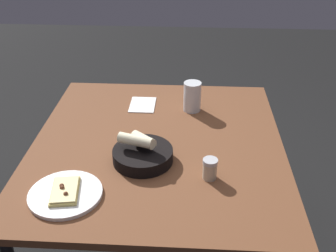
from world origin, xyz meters
The scene contains 6 objects.
dining_table centered at (0.00, 0.00, 0.67)m, with size 1.12×1.03×0.73m.
pizza_plate centered at (0.35, -0.29, 0.74)m, with size 0.25×0.25×0.04m.
bread_basket centered at (0.13, -0.05, 0.76)m, with size 0.23×0.23×0.11m.
beer_glass centered at (-0.29, 0.14, 0.79)m, with size 0.08×0.08×0.14m.
pepper_shaker centered at (0.22, 0.21, 0.76)m, with size 0.05×0.05×0.08m.
napkin centered at (-0.33, -0.10, 0.73)m, with size 0.16×0.12×0.00m.
Camera 1 is at (1.40, 0.13, 1.64)m, focal length 43.48 mm.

